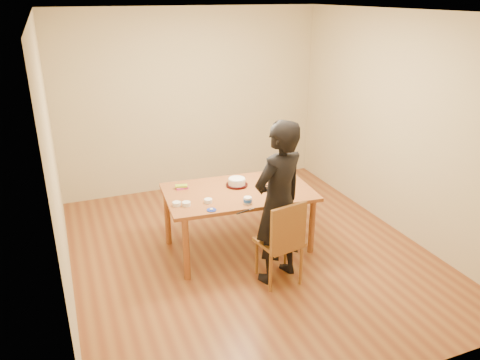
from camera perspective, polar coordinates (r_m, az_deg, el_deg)
name	(u,v)px	position (r m, az deg, el deg)	size (l,w,h in m)	color
room_shell	(238,135)	(5.40, -0.21, 5.51)	(4.00, 4.50, 2.70)	brown
dining_table	(238,192)	(5.40, -0.20, -1.49)	(1.68, 1.00, 0.04)	brown
dining_chair	(279,242)	(4.94, 4.79, -7.54)	(0.41, 0.41, 0.04)	brown
cake_plate	(237,185)	(5.51, -0.39, -0.61)	(0.26, 0.26, 0.02)	#AC0B14
cake	(237,182)	(5.50, -0.39, -0.21)	(0.20, 0.20, 0.06)	white
frosting_dome	(237,178)	(5.48, -0.39, 0.23)	(0.20, 0.20, 0.03)	white
frosting_tub	(248,200)	(5.04, 0.94, -2.50)	(0.09, 0.09, 0.08)	white
frosting_lid	(211,210)	(4.92, -3.50, -3.67)	(0.10, 0.10, 0.01)	navy
frosting_dollop	(211,209)	(4.91, -3.50, -3.53)	(0.04, 0.04, 0.02)	white
ramekin_green	(208,201)	(5.09, -3.90, -2.55)	(0.09, 0.09, 0.04)	white
ramekin_yellow	(186,204)	(5.04, -6.56, -2.91)	(0.09, 0.09, 0.04)	white
ramekin_multi	(177,204)	(5.05, -7.73, -2.90)	(0.09, 0.09, 0.04)	white
candy_box_pink	(182,188)	(5.48, -7.09, -0.95)	(0.14, 0.07, 0.02)	#CD3065
candy_box_green	(181,186)	(5.47, -7.16, -0.73)	(0.14, 0.07, 0.02)	#2C951B
spatula	(243,212)	(4.87, 0.33, -3.90)	(0.16, 0.02, 0.01)	black
person	(278,203)	(4.79, 4.71, -2.84)	(0.64, 0.42, 1.75)	black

